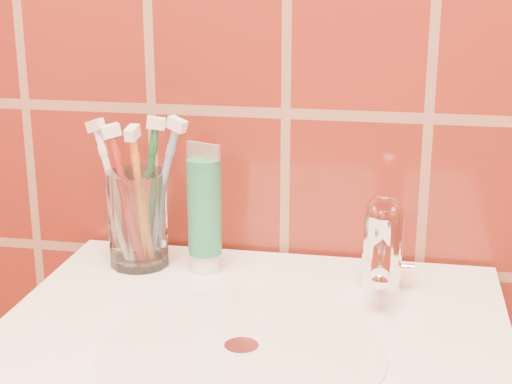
# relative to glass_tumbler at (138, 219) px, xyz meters

# --- Properties ---
(glass_tumbler) EXTENTS (0.10, 0.10, 0.13)m
(glass_tumbler) POSITION_rel_glass_tumbler_xyz_m (0.00, 0.00, 0.00)
(glass_tumbler) COLOR white
(glass_tumbler) RESTS_ON pedestal_sink
(toothpaste_tube) EXTENTS (0.05, 0.04, 0.17)m
(toothpaste_tube) POSITION_rel_glass_tumbler_xyz_m (0.09, -0.01, 0.02)
(toothpaste_tube) COLOR white
(toothpaste_tube) RESTS_ON pedestal_sink
(faucet) EXTENTS (0.05, 0.11, 0.12)m
(faucet) POSITION_rel_glass_tumbler_xyz_m (0.31, -0.02, 0.00)
(faucet) COLOR white
(faucet) RESTS_ON pedestal_sink
(toothbrush_0) EXTENTS (0.09, 0.09, 0.20)m
(toothbrush_0) POSITION_rel_glass_tumbler_xyz_m (-0.01, -0.02, 0.03)
(toothbrush_0) COLOR #A22622
(toothbrush_0) RESTS_ON glass_tumbler
(toothbrush_1) EXTENTS (0.03, 0.09, 0.21)m
(toothbrush_1) POSITION_rel_glass_tumbler_xyz_m (0.01, -0.02, 0.03)
(toothbrush_1) COLOR orange
(toothbrush_1) RESTS_ON glass_tumbler
(toothbrush_2) EXTENTS (0.13, 0.12, 0.20)m
(toothbrush_2) POSITION_rel_glass_tumbler_xyz_m (-0.03, 0.00, 0.03)
(toothbrush_2) COLOR white
(toothbrush_2) RESTS_ON glass_tumbler
(toothbrush_3) EXTENTS (0.12, 0.11, 0.21)m
(toothbrush_3) POSITION_rel_glass_tumbler_xyz_m (0.03, 0.00, 0.04)
(toothbrush_3) COLOR #6D91C2
(toothbrush_3) RESTS_ON glass_tumbler
(toothbrush_4) EXTENTS (0.07, 0.07, 0.20)m
(toothbrush_4) POSITION_rel_glass_tumbler_xyz_m (0.01, 0.01, 0.03)
(toothbrush_4) COLOR #1E7139
(toothbrush_4) RESTS_ON glass_tumbler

